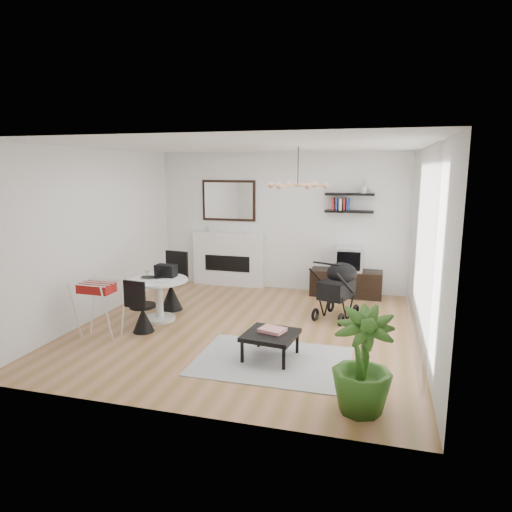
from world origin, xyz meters
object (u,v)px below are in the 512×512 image
(drying_rack, at_px, (100,308))
(potted_plant, at_px, (362,361))
(dining_table, at_px, (159,293))
(stroller, at_px, (338,292))
(crt_tv, at_px, (349,259))
(tv_console, at_px, (346,283))
(coffee_table, at_px, (271,336))
(fireplace, at_px, (228,253))

(drying_rack, xyz_separation_m, potted_plant, (3.70, -1.11, 0.09))
(dining_table, xyz_separation_m, potted_plant, (3.24, -2.01, 0.09))
(dining_table, bearing_deg, potted_plant, -31.85)
(stroller, bearing_deg, crt_tv, 106.17)
(tv_console, relative_size, crt_tv, 2.64)
(stroller, xyz_separation_m, coffee_table, (-0.67, -1.89, -0.12))
(fireplace, xyz_separation_m, stroller, (2.37, -1.49, -0.26))
(dining_table, bearing_deg, coffee_table, -25.71)
(tv_console, height_order, potted_plant, potted_plant)
(fireplace, distance_m, crt_tv, 2.46)
(crt_tv, xyz_separation_m, drying_rack, (-3.27, -3.12, -0.28))
(fireplace, bearing_deg, tv_console, -3.94)
(drying_rack, xyz_separation_m, stroller, (3.20, 1.79, -0.01))
(fireplace, xyz_separation_m, dining_table, (-0.36, -2.38, -0.24))
(crt_tv, xyz_separation_m, dining_table, (-2.81, -2.21, -0.27))
(crt_tv, distance_m, dining_table, 3.59)
(fireplace, xyz_separation_m, tv_console, (2.41, -0.17, -0.44))
(crt_tv, bearing_deg, coffee_table, -103.06)
(coffee_table, bearing_deg, fireplace, 116.84)
(stroller, relative_size, potted_plant, 0.94)
(coffee_table, xyz_separation_m, potted_plant, (1.17, -1.02, 0.23))
(crt_tv, height_order, coffee_table, crt_tv)
(tv_console, bearing_deg, coffee_table, -102.27)
(dining_table, xyz_separation_m, coffee_table, (2.07, -0.99, -0.14))
(fireplace, height_order, tv_console, fireplace)
(tv_console, distance_m, potted_plant, 4.26)
(tv_console, relative_size, dining_table, 1.44)
(tv_console, height_order, coffee_table, tv_console)
(drying_rack, bearing_deg, tv_console, 45.47)
(stroller, bearing_deg, drying_rack, -131.12)
(stroller, bearing_deg, dining_table, -142.35)
(crt_tv, bearing_deg, potted_plant, -84.22)
(dining_table, relative_size, stroller, 0.92)
(tv_console, bearing_deg, dining_table, -141.27)
(potted_plant, bearing_deg, drying_rack, 163.32)
(dining_table, distance_m, drying_rack, 1.02)
(crt_tv, bearing_deg, dining_table, -141.77)
(tv_console, height_order, crt_tv, crt_tv)
(coffee_table, bearing_deg, tv_console, 77.73)
(crt_tv, relative_size, stroller, 0.50)
(tv_console, xyz_separation_m, crt_tv, (0.05, -0.00, 0.47))
(potted_plant, bearing_deg, tv_console, 96.39)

